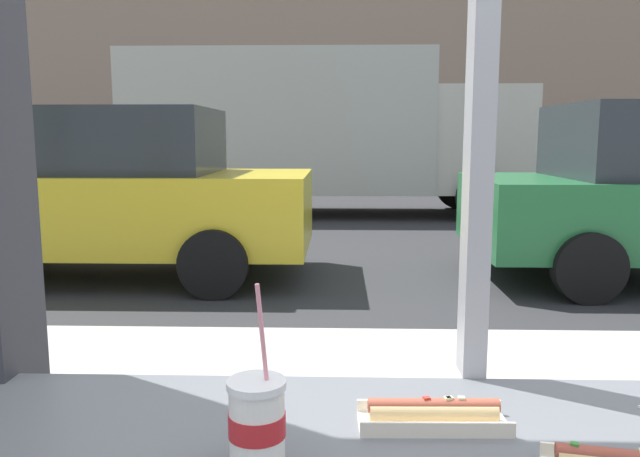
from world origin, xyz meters
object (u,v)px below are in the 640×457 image
parked_car_yellow (103,193)px  box_truck (319,128)px  soda_cup_left (257,423)px  hotdog_tray_far (433,414)px

parked_car_yellow → box_truck: (2.08, 5.40, 0.74)m
parked_car_yellow → soda_cup_left: bearing=-67.0°
parked_car_yellow → box_truck: 5.83m
soda_cup_left → hotdog_tray_far: size_ratio=1.12×
soda_cup_left → parked_car_yellow: parked_car_yellow is taller
hotdog_tray_far → parked_car_yellow: (-2.63, 5.34, -0.09)m
soda_cup_left → hotdog_tray_far: soda_cup_left is taller
hotdog_tray_far → parked_car_yellow: parked_car_yellow is taller
hotdog_tray_far → parked_car_yellow: bearing=116.2°
hotdog_tray_far → parked_car_yellow: size_ratio=0.06×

